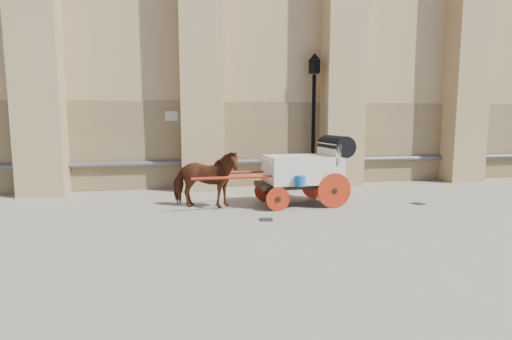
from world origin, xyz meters
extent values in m
plane|color=gray|center=(0.00, 0.00, 0.00)|extent=(90.00, 90.00, 0.00)
cube|color=olive|center=(2.00, 4.15, 1.50)|extent=(44.00, 0.35, 3.00)
cylinder|color=#59595B|center=(2.00, 3.88, 0.90)|extent=(42.00, 0.18, 0.18)
cube|color=beige|center=(-2.00, 3.97, 2.50)|extent=(0.42, 0.04, 0.32)
imported|color=#5E2F18|center=(-1.12, 0.74, 0.78)|extent=(2.01, 1.29, 1.56)
cube|color=black|center=(1.47, 0.66, 0.58)|extent=(2.37, 1.15, 0.13)
cube|color=silver|center=(1.58, 0.67, 1.00)|extent=(2.06, 1.40, 0.74)
cube|color=silver|center=(2.37, 0.70, 1.43)|extent=(0.21, 1.33, 0.58)
cube|color=silver|center=(0.68, 0.63, 1.27)|extent=(0.42, 1.18, 0.11)
cylinder|color=black|center=(2.58, 0.71, 1.64)|extent=(0.64, 1.34, 0.59)
cylinder|color=#B32910|center=(2.29, 0.04, 0.48)|extent=(0.95, 0.10, 0.95)
cylinder|color=#B32910|center=(2.24, 1.35, 0.48)|extent=(0.95, 0.10, 0.95)
cylinder|color=#B32910|center=(0.71, -0.02, 0.32)|extent=(0.64, 0.09, 0.63)
cylinder|color=#B32910|center=(0.66, 1.29, 0.32)|extent=(0.64, 0.09, 0.63)
cylinder|color=#B32910|center=(-0.25, 0.12, 0.90)|extent=(2.54, 0.17, 0.07)
cylinder|color=#B32910|center=(-0.29, 1.07, 0.90)|extent=(2.54, 0.17, 0.07)
cylinder|color=blue|center=(1.29, -0.08, 0.79)|extent=(0.27, 0.27, 0.27)
cylinder|color=black|center=(2.92, 3.60, 1.97)|extent=(0.13, 0.13, 3.94)
cone|color=black|center=(2.92, 3.60, 0.20)|extent=(0.39, 0.39, 0.39)
cube|color=black|center=(2.92, 3.60, 4.22)|extent=(0.31, 0.31, 0.46)
cone|color=black|center=(2.92, 3.60, 4.55)|extent=(0.44, 0.44, 0.26)
cube|color=black|center=(0.19, -0.88, 0.01)|extent=(0.36, 0.36, 0.01)
cube|color=black|center=(4.85, 0.07, 0.01)|extent=(0.40, 0.40, 0.01)
camera|label=1|loc=(-1.86, -9.95, 2.37)|focal=28.00mm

